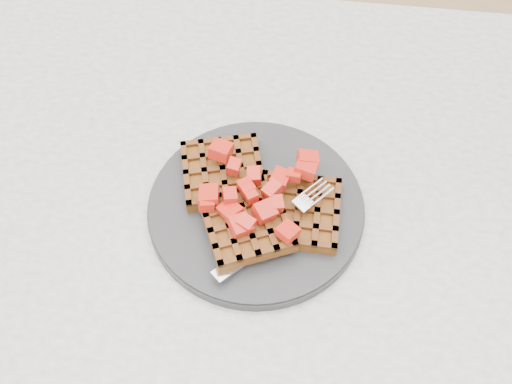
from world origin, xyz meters
TOP-DOWN VIEW (x-y plane):
  - table at (0.00, 0.00)m, footprint 1.20×0.80m
  - plate at (-0.08, -0.01)m, footprint 0.26×0.26m
  - waffles at (-0.08, -0.01)m, footprint 0.20×0.19m
  - strawberry_pile at (-0.08, -0.01)m, footprint 0.15×0.15m
  - fork at (-0.05, -0.04)m, footprint 0.14×0.15m

SIDE VIEW (x-z plane):
  - table at x=0.00m, z-range 0.26..1.01m
  - plate at x=-0.08m, z-range 0.75..0.77m
  - fork at x=-0.05m, z-range 0.77..0.78m
  - waffles at x=-0.08m, z-range 0.76..0.79m
  - strawberry_pile at x=-0.08m, z-range 0.79..0.82m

